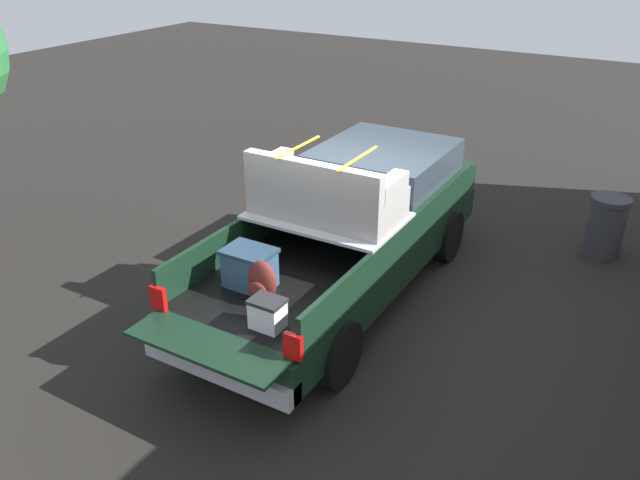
{
  "coord_description": "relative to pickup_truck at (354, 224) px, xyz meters",
  "views": [
    {
      "loc": [
        -6.92,
        -3.71,
        4.75
      ],
      "look_at": [
        -0.6,
        0.0,
        1.1
      ],
      "focal_mm": 36.03,
      "sensor_mm": 36.0,
      "label": 1
    }
  ],
  "objects": [
    {
      "name": "trash_can",
      "position": [
        2.76,
        -2.98,
        -0.45
      ],
      "size": [
        0.6,
        0.6,
        0.98
      ],
      "color": "#2D2D33",
      "rests_on": "ground_plane"
    },
    {
      "name": "pickup_truck",
      "position": [
        0.0,
        0.0,
        0.0
      ],
      "size": [
        6.05,
        2.06,
        2.23
      ],
      "color": "black",
      "rests_on": "ground_plane"
    },
    {
      "name": "ground_plane",
      "position": [
        -0.35,
        -0.0,
        -0.95
      ],
      "size": [
        40.0,
        40.0,
        0.0
      ],
      "primitive_type": "plane",
      "color": "black"
    }
  ]
}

